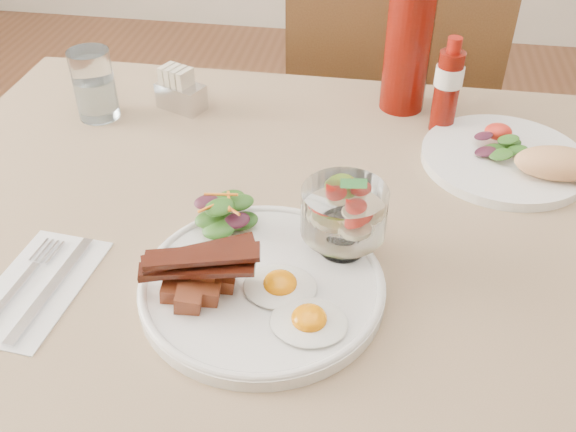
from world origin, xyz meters
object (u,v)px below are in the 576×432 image
Objects in this scene: sugar_caddy at (180,92)px; water_glass at (95,88)px; second_plate at (516,159)px; fruit_cup at (344,212)px; chair_far at (385,129)px; hot_sauce_bottle at (447,87)px; ketchup_bottle at (408,49)px; main_plate at (262,286)px; table at (373,287)px.

sugar_caddy is 0.13m from water_glass.
water_glass reaches higher than second_plate.
fruit_cup is 0.90× the size of water_glass.
chair_far is 6.12× the size of hot_sauce_bottle.
second_plate is at bearing 45.95° from fruit_cup.
ketchup_bottle reaches higher than hot_sauce_bottle.
main_plate is at bearing -135.45° from second_plate.
water_glass is at bearing -137.82° from chair_far.
chair_far is at bearing 70.35° from sugar_caddy.
chair_far is 10.56× the size of sugar_caddy.
main_plate reaches higher than table.
table is 15.10× the size of sugar_caddy.
ketchup_bottle reaches higher than water_glass.
chair_far is 0.56m from second_plate.
hot_sauce_bottle is 1.35× the size of water_glass.
water_glass is (-0.47, -0.43, 0.28)m from chair_far.
chair_far is 0.77m from fruit_cup.
sugar_caddy reaches higher than second_plate.
fruit_cup is 1.15× the size of sugar_caddy.
ketchup_bottle reaches higher than chair_far.
table is at bearing -134.40° from second_plate.
hot_sauce_bottle is at bearing 62.60° from main_plate.
ketchup_bottle is at bearing 72.79° from main_plate.
chair_far is 0.83m from main_plate.
fruit_cup is at bearing -25.09° from sugar_caddy.
hot_sauce_bottle reaches higher than second_plate.
fruit_cup is at bearing -98.82° from ketchup_bottle.
second_plate is 0.15m from hot_sauce_bottle.
chair_far is at bearing 111.49° from second_plate.
ketchup_bottle is at bearing 87.07° from table.
hot_sauce_bottle is (0.21, 0.41, 0.07)m from main_plate.
hot_sauce_bottle is (0.08, -0.38, 0.30)m from chair_far.
second_plate is at bearing 45.60° from table.
second_plate is at bearing -43.61° from ketchup_bottle.
fruit_cup is at bearing -93.53° from chair_far.
fruit_cup is at bearing -134.05° from second_plate.
sugar_caddy is at bearing 21.20° from water_glass.
water_glass is at bearing 133.84° from main_plate.
chair_far is 3.81× the size of second_plate.
sugar_caddy is 0.78× the size of water_glass.
water_glass is at bearing -174.98° from hot_sauce_bottle.
table is at bearing -16.83° from sugar_caddy.
fruit_cup reaches higher than water_glass.
main_plate is at bearing -107.21° from ketchup_bottle.
hot_sauce_bottle is (0.13, 0.33, 0.00)m from fruit_cup.
ketchup_bottle is 0.10m from hot_sauce_bottle.
table is at bearing 42.94° from main_plate.
chair_far reaches higher than second_plate.
chair_far is at bearing 86.47° from fruit_cup.
sugar_caddy is at bearing 169.77° from second_plate.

